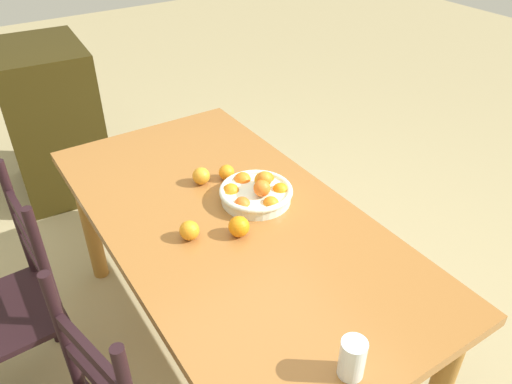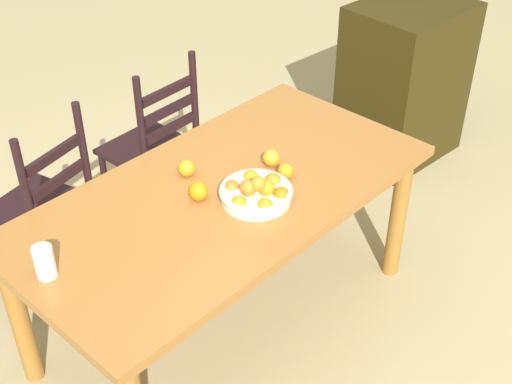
{
  "view_description": "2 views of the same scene",
  "coord_description": "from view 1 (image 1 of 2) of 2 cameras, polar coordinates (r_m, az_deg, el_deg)",
  "views": [
    {
      "loc": [
        -1.34,
        0.75,
        1.91
      ],
      "look_at": [
        0.04,
        -0.14,
        0.78
      ],
      "focal_mm": 35.2,
      "sensor_mm": 36.0,
      "label": 1
    },
    {
      "loc": [
        -1.56,
        -1.64,
        2.36
      ],
      "look_at": [
        0.04,
        -0.14,
        0.78
      ],
      "focal_mm": 48.13,
      "sensor_mm": 36.0,
      "label": 2
    }
  ],
  "objects": [
    {
      "name": "cabinet",
      "position": [
        3.47,
        -22.17,
        7.51
      ],
      "size": [
        0.71,
        0.58,
        0.96
      ],
      "primitive_type": "cube",
      "rotation": [
        0.0,
        0.0,
        -0.07
      ],
      "color": "#2D240A",
      "rests_on": "ground"
    },
    {
      "name": "fruit_bowl",
      "position": [
        2.0,
        0.04,
        0.0
      ],
      "size": [
        0.29,
        0.29,
        0.13
      ],
      "color": "silver",
      "rests_on": "dining_table"
    },
    {
      "name": "orange_loose_0",
      "position": [
        2.14,
        -3.36,
        2.24
      ],
      "size": [
        0.07,
        0.07,
        0.07
      ],
      "primitive_type": "sphere",
      "color": "orange",
      "rests_on": "dining_table"
    },
    {
      "name": "ground_plane",
      "position": [
        2.45,
        -2.38,
        -16.81
      ],
      "size": [
        12.0,
        12.0,
        0.0
      ],
      "primitive_type": "plane",
      "color": "tan"
    },
    {
      "name": "chair_by_cabinet",
      "position": [
        2.18,
        -25.89,
        -11.71
      ],
      "size": [
        0.43,
        0.43,
        0.98
      ],
      "rotation": [
        0.0,
        0.0,
        3.19
      ],
      "color": "black",
      "rests_on": "ground"
    },
    {
      "name": "orange_loose_3",
      "position": [
        2.11,
        -6.25,
        1.82
      ],
      "size": [
        0.07,
        0.07,
        0.07
      ],
      "primitive_type": "sphere",
      "color": "orange",
      "rests_on": "dining_table"
    },
    {
      "name": "orange_loose_1",
      "position": [
        1.82,
        -7.57,
        -4.34
      ],
      "size": [
        0.07,
        0.07,
        0.07
      ],
      "primitive_type": "sphere",
      "color": "orange",
      "rests_on": "dining_table"
    },
    {
      "name": "orange_loose_2",
      "position": [
        1.82,
        -1.95,
        -3.94
      ],
      "size": [
        0.08,
        0.08,
        0.08
      ],
      "primitive_type": "sphere",
      "color": "orange",
      "rests_on": "dining_table"
    },
    {
      "name": "dining_table",
      "position": [
        1.99,
        -2.82,
        -5.12
      ],
      "size": [
        1.77,
        0.91,
        0.74
      ],
      "color": "#99602C",
      "rests_on": "ground"
    },
    {
      "name": "drinking_glass",
      "position": [
        1.41,
        10.89,
        -18.07
      ],
      "size": [
        0.07,
        0.07,
        0.12
      ],
      "primitive_type": "cylinder",
      "color": "silver",
      "rests_on": "dining_table"
    }
  ]
}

